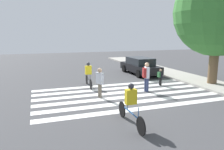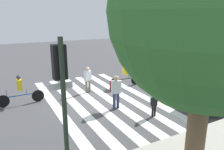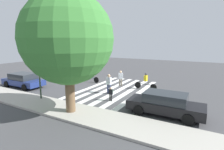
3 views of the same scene
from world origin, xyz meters
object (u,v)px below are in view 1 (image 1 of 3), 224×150
(cyclist_far_lane, at_px, (88,73))
(car_parked_far_curb, at_px, (140,66))
(street_tree, at_px, (218,13))
(cyclist_mid_street, at_px, (131,103))
(pedestrian_adult_yellow_jacket, at_px, (100,81))
(pedestrian_adult_tall_backpack, at_px, (160,76))
(pedestrian_child_with_backpack, at_px, (146,75))

(cyclist_far_lane, xyz_separation_m, car_parked_far_curb, (-2.97, 5.19, -0.14))
(street_tree, distance_m, cyclist_mid_street, 9.68)
(pedestrian_adult_yellow_jacket, bearing_deg, cyclist_far_lane, -19.83)
(street_tree, xyz_separation_m, car_parked_far_curb, (-5.31, -2.68, -3.96))
(cyclist_mid_street, height_order, car_parked_far_curb, cyclist_mid_street)
(pedestrian_adult_yellow_jacket, height_order, cyclist_mid_street, cyclist_mid_street)
(street_tree, distance_m, pedestrian_adult_yellow_jacket, 8.75)
(cyclist_mid_street, bearing_deg, pedestrian_adult_tall_backpack, 140.39)
(pedestrian_adult_tall_backpack, bearing_deg, car_parked_far_curb, 166.55)
(street_tree, relative_size, car_parked_far_curb, 1.61)
(cyclist_far_lane, bearing_deg, car_parked_far_curb, 123.57)
(pedestrian_adult_tall_backpack, bearing_deg, cyclist_mid_street, -45.39)
(street_tree, height_order, pedestrian_adult_tall_backpack, street_tree)
(cyclist_far_lane, bearing_deg, street_tree, 77.19)
(pedestrian_child_with_backpack, height_order, cyclist_mid_street, pedestrian_child_with_backpack)
(pedestrian_child_with_backpack, height_order, car_parked_far_curb, pedestrian_child_with_backpack)
(pedestrian_adult_tall_backpack, height_order, car_parked_far_curb, car_parked_far_curb)
(street_tree, distance_m, car_parked_far_curb, 7.15)
(pedestrian_adult_yellow_jacket, distance_m, pedestrian_child_with_backpack, 2.94)
(car_parked_far_curb, bearing_deg, cyclist_far_lane, -60.88)
(cyclist_mid_street, bearing_deg, pedestrian_adult_yellow_jacket, -178.33)
(pedestrian_child_with_backpack, bearing_deg, pedestrian_adult_tall_backpack, 139.25)
(pedestrian_adult_tall_backpack, relative_size, cyclist_far_lane, 0.49)
(pedestrian_child_with_backpack, relative_size, cyclist_mid_street, 0.72)
(cyclist_far_lane, distance_m, cyclist_mid_street, 6.55)
(cyclist_far_lane, xyz_separation_m, cyclist_mid_street, (6.55, 0.03, 0.00))
(pedestrian_adult_yellow_jacket, relative_size, car_parked_far_curb, 0.35)
(pedestrian_adult_yellow_jacket, relative_size, pedestrian_child_with_backpack, 0.92)
(pedestrian_adult_yellow_jacket, xyz_separation_m, pedestrian_child_with_backpack, (-0.30, 2.92, 0.11))
(cyclist_far_lane, bearing_deg, cyclist_mid_street, 4.05)
(street_tree, xyz_separation_m, cyclist_mid_street, (4.21, -7.83, -3.82))
(cyclist_mid_street, bearing_deg, street_tree, 119.14)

